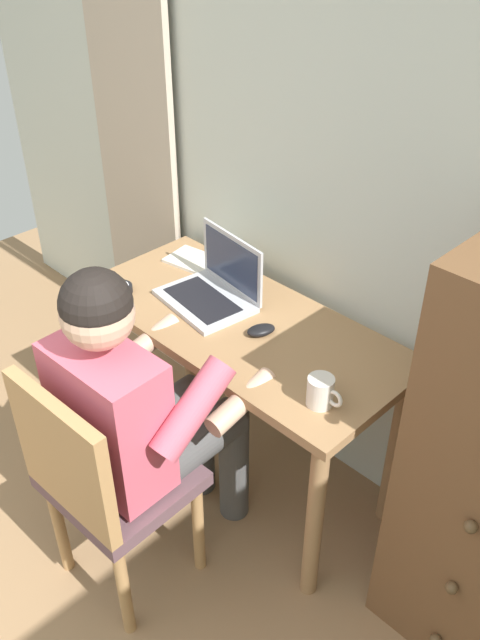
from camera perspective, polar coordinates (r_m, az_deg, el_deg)
The scene contains 10 objects.
wall_back at distance 2.12m, azimuth 13.67°, elevation 11.42°, with size 4.80×0.05×2.50m, color silver.
curtain_panel at distance 2.93m, azimuth -9.11°, elevation 15.70°, with size 0.50×0.03×2.24m, color #BCAD99.
desk at distance 2.37m, azimuth 0.01°, elevation -2.35°, with size 1.22×0.56×0.74m.
chair at distance 2.12m, azimuth -11.81°, elevation -13.31°, with size 0.44×0.42×0.89m.
person_seated at distance 2.06m, azimuth -8.33°, elevation -7.30°, with size 0.54×0.60×1.21m.
laptop at distance 2.39m, azimuth -2.25°, elevation 2.84°, with size 0.37×0.29×0.24m.
computer_mouse at distance 2.23m, azimuth 1.82°, elevation -0.88°, with size 0.06×0.10×0.03m, color black.
desk_clock at distance 2.49m, azimuth -10.27°, elevation 2.67°, with size 0.09×0.09×0.03m.
notebook_pad at distance 2.65m, azimuth -4.00°, elevation 5.14°, with size 0.21×0.15×0.01m, color silver.
coffee_mug at distance 1.95m, azimuth 7.00°, elevation -6.16°, with size 0.12×0.08×0.09m.
Camera 1 is at (1.00, 0.52, 2.06)m, focal length 37.12 mm.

